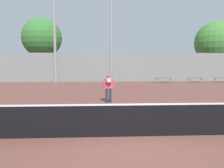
{
  "coord_description": "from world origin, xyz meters",
  "views": [
    {
      "loc": [
        -0.92,
        -6.62,
        2.4
      ],
      "look_at": [
        -0.26,
        6.75,
        0.93
      ],
      "focal_mm": 35.0,
      "sensor_mm": 36.0,
      "label": 1
    }
  ],
  "objects_px": {
    "tree_green_tall": "(216,43)",
    "tree_green_broad": "(42,38)",
    "light_pole_far_right": "(55,32)",
    "bench_courtside_near": "(195,78)",
    "bench_adjacent_court": "(222,78)",
    "tennis_net": "(131,120)",
    "light_pole_near_left": "(111,20)",
    "bench_courtside_far": "(164,78)",
    "tennis_player": "(109,86)"
  },
  "relations": [
    {
      "from": "bench_courtside_near",
      "to": "light_pole_near_left",
      "type": "relative_size",
      "value": 0.15
    },
    {
      "from": "tennis_player",
      "to": "bench_adjacent_court",
      "type": "height_order",
      "value": "tennis_player"
    },
    {
      "from": "tree_green_broad",
      "to": "tennis_net",
      "type": "bearing_deg",
      "value": -69.63
    },
    {
      "from": "bench_courtside_near",
      "to": "bench_adjacent_court",
      "type": "relative_size",
      "value": 0.94
    },
    {
      "from": "light_pole_near_left",
      "to": "tree_green_tall",
      "type": "relative_size",
      "value": 1.52
    },
    {
      "from": "tennis_player",
      "to": "light_pole_near_left",
      "type": "height_order",
      "value": "light_pole_near_left"
    },
    {
      "from": "bench_courtside_near",
      "to": "tree_green_tall",
      "type": "bearing_deg",
      "value": 50.13
    },
    {
      "from": "bench_adjacent_court",
      "to": "light_pole_near_left",
      "type": "relative_size",
      "value": 0.15
    },
    {
      "from": "bench_courtside_far",
      "to": "bench_adjacent_court",
      "type": "relative_size",
      "value": 1.03
    },
    {
      "from": "tennis_net",
      "to": "tree_green_tall",
      "type": "bearing_deg",
      "value": 57.16
    },
    {
      "from": "bench_courtside_far",
      "to": "bench_adjacent_court",
      "type": "distance_m",
      "value": 6.44
    },
    {
      "from": "tennis_net",
      "to": "tennis_player",
      "type": "relative_size",
      "value": 6.96
    },
    {
      "from": "tree_green_tall",
      "to": "tree_green_broad",
      "type": "xyz_separation_m",
      "value": [
        -24.06,
        1.01,
        0.63
      ]
    },
    {
      "from": "light_pole_near_left",
      "to": "bench_courtside_far",
      "type": "bearing_deg",
      "value": -13.22
    },
    {
      "from": "bench_adjacent_court",
      "to": "tennis_player",
      "type": "bearing_deg",
      "value": -139.7
    },
    {
      "from": "tree_green_broad",
      "to": "bench_courtside_far",
      "type": "bearing_deg",
      "value": -28.36
    },
    {
      "from": "tree_green_tall",
      "to": "tree_green_broad",
      "type": "bearing_deg",
      "value": 177.6
    },
    {
      "from": "tennis_player",
      "to": "light_pole_near_left",
      "type": "relative_size",
      "value": 0.14
    },
    {
      "from": "bench_courtside_far",
      "to": "tree_green_tall",
      "type": "distance_m",
      "value": 12.39
    },
    {
      "from": "bench_courtside_near",
      "to": "bench_courtside_far",
      "type": "height_order",
      "value": "same"
    },
    {
      "from": "tennis_net",
      "to": "bench_courtside_near",
      "type": "relative_size",
      "value": 6.65
    },
    {
      "from": "tennis_net",
      "to": "bench_adjacent_court",
      "type": "distance_m",
      "value": 20.38
    },
    {
      "from": "bench_adjacent_court",
      "to": "tree_green_broad",
      "type": "distance_m",
      "value": 23.23
    },
    {
      "from": "tree_green_tall",
      "to": "light_pole_far_right",
      "type": "bearing_deg",
      "value": -163.46
    },
    {
      "from": "tennis_net",
      "to": "tennis_player",
      "type": "bearing_deg",
      "value": 95.28
    },
    {
      "from": "bench_courtside_near",
      "to": "tennis_player",
      "type": "bearing_deg",
      "value": -132.03
    },
    {
      "from": "tennis_player",
      "to": "tree_green_broad",
      "type": "distance_m",
      "value": 21.1
    },
    {
      "from": "tree_green_tall",
      "to": "tennis_player",
      "type": "bearing_deg",
      "value": -131.2
    },
    {
      "from": "tennis_player",
      "to": "light_pole_near_left",
      "type": "distance_m",
      "value": 13.45
    },
    {
      "from": "tennis_player",
      "to": "light_pole_far_right",
      "type": "bearing_deg",
      "value": 110.09
    },
    {
      "from": "light_pole_far_right",
      "to": "tree_green_broad",
      "type": "distance_m",
      "value": 7.88
    },
    {
      "from": "tree_green_broad",
      "to": "bench_adjacent_court",
      "type": "bearing_deg",
      "value": -20.6
    },
    {
      "from": "light_pole_near_left",
      "to": "light_pole_far_right",
      "type": "distance_m",
      "value": 6.19
    },
    {
      "from": "bench_adjacent_court",
      "to": "light_pole_near_left",
      "type": "xyz_separation_m",
      "value": [
        -12.01,
        1.31,
        6.33
      ]
    },
    {
      "from": "tennis_player",
      "to": "tree_green_tall",
      "type": "height_order",
      "value": "tree_green_tall"
    },
    {
      "from": "light_pole_near_left",
      "to": "light_pole_far_right",
      "type": "height_order",
      "value": "light_pole_near_left"
    },
    {
      "from": "tree_green_tall",
      "to": "tree_green_broad",
      "type": "relative_size",
      "value": 0.95
    },
    {
      "from": "tennis_player",
      "to": "tree_green_tall",
      "type": "bearing_deg",
      "value": 44.29
    },
    {
      "from": "light_pole_near_left",
      "to": "tree_green_broad",
      "type": "height_order",
      "value": "light_pole_near_left"
    },
    {
      "from": "tennis_net",
      "to": "bench_courtside_far",
      "type": "height_order",
      "value": "tennis_net"
    },
    {
      "from": "light_pole_far_right",
      "to": "bench_courtside_near",
      "type": "bearing_deg",
      "value": -2.98
    },
    {
      "from": "bench_adjacent_court",
      "to": "light_pole_near_left",
      "type": "distance_m",
      "value": 13.64
    },
    {
      "from": "light_pole_near_left",
      "to": "tree_green_broad",
      "type": "bearing_deg",
      "value": 144.09
    },
    {
      "from": "light_pole_near_left",
      "to": "tree_green_tall",
      "type": "xyz_separation_m",
      "value": [
        14.84,
        5.66,
        -1.97
      ]
    },
    {
      "from": "bench_adjacent_court",
      "to": "tree_green_broad",
      "type": "bearing_deg",
      "value": 159.4
    },
    {
      "from": "tennis_net",
      "to": "light_pole_near_left",
      "type": "height_order",
      "value": "light_pole_near_left"
    },
    {
      "from": "tennis_player",
      "to": "bench_courtside_near",
      "type": "relative_size",
      "value": 0.96
    },
    {
      "from": "light_pole_near_left",
      "to": "light_pole_far_right",
      "type": "xyz_separation_m",
      "value": [
        -6.0,
        -0.53,
        -1.41
      ]
    },
    {
      "from": "bench_courtside_far",
      "to": "light_pole_far_right",
      "type": "distance_m",
      "value": 12.6
    },
    {
      "from": "bench_courtside_near",
      "to": "bench_courtside_far",
      "type": "xyz_separation_m",
      "value": [
        -3.45,
        0.0,
        0.0
      ]
    }
  ]
}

